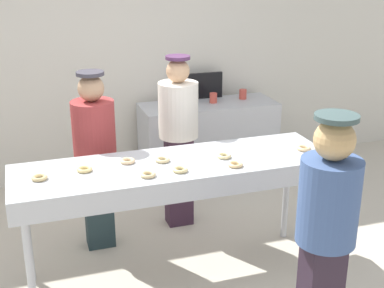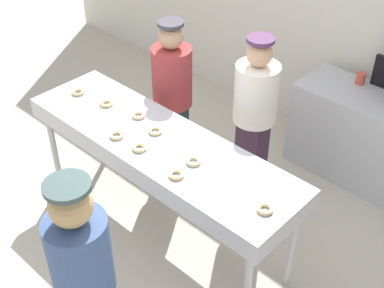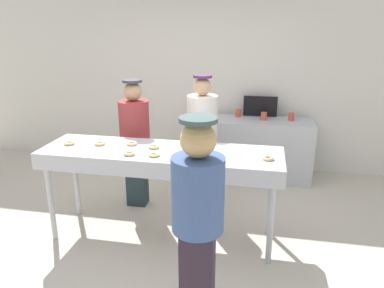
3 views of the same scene
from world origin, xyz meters
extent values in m
plane|color=beige|center=(0.00, 0.00, 0.00)|extent=(16.00, 16.00, 0.00)
cube|color=silver|center=(0.00, 2.30, 1.47)|extent=(8.00, 0.12, 2.94)
cube|color=#B7BABF|center=(0.00, 0.00, 0.90)|extent=(2.46, 0.71, 0.17)
cube|color=slate|center=(0.00, 0.00, 0.95)|extent=(2.09, 0.49, 0.08)
cylinder|color=#B7BABF|center=(-1.13, -0.27, 0.41)|extent=(0.06, 0.06, 0.82)
cylinder|color=#B7BABF|center=(1.13, -0.27, 0.41)|extent=(0.06, 0.06, 0.82)
cylinder|color=#B7BABF|center=(-1.13, 0.27, 0.41)|extent=(0.06, 0.06, 0.82)
cylinder|color=#B7BABF|center=(1.13, 0.27, 0.41)|extent=(0.06, 0.06, 0.82)
torus|color=beige|center=(-0.08, 0.05, 1.00)|extent=(0.15, 0.15, 0.03)
torus|color=beige|center=(-0.34, 0.11, 1.00)|extent=(0.15, 0.15, 0.03)
torus|color=#E7C885|center=(-1.00, -0.01, 1.00)|extent=(0.16, 0.16, 0.03)
torus|color=#F5CD91|center=(1.07, -0.07, 1.00)|extent=(0.16, 0.16, 0.03)
torus|color=#E9C88B|center=(-0.26, -0.20, 1.00)|extent=(0.12, 0.12, 0.03)
torus|color=#F8D583|center=(-0.68, 0.04, 1.00)|extent=(0.12, 0.12, 0.03)
torus|color=#F7CB86|center=(0.41, -0.22, 1.00)|extent=(0.15, 0.15, 0.03)
torus|color=beige|center=(0.39, -0.03, 1.00)|extent=(0.13, 0.13, 0.03)
torus|color=#E9CF88|center=(-0.01, -0.18, 1.00)|extent=(0.15, 0.15, 0.03)
cube|color=#372132|center=(0.29, 0.84, 0.45)|extent=(0.24, 0.18, 0.89)
cylinder|color=silver|center=(0.29, 0.84, 1.14)|extent=(0.37, 0.37, 0.51)
sphere|color=tan|center=(0.29, 0.84, 1.50)|extent=(0.21, 0.21, 0.21)
cylinder|color=#4C2A4E|center=(0.29, 0.84, 1.63)|extent=(0.22, 0.22, 0.03)
cube|color=#203236|center=(-0.51, 0.66, 0.39)|extent=(0.24, 0.18, 0.79)
cylinder|color=#993333|center=(-0.51, 0.66, 1.07)|extent=(0.36, 0.36, 0.55)
sphere|color=tan|center=(-0.51, 0.66, 1.45)|extent=(0.22, 0.22, 0.22)
cylinder|color=#39363F|center=(-0.51, 0.66, 1.57)|extent=(0.23, 0.23, 0.03)
cylinder|color=#3F598C|center=(0.60, -1.18, 1.11)|extent=(0.36, 0.36, 0.53)
sphere|color=tan|center=(0.60, -1.18, 1.50)|extent=(0.24, 0.24, 0.24)
cylinder|color=#3B4F4F|center=(0.60, -1.18, 1.63)|extent=(0.25, 0.25, 0.03)
cube|color=#B7BABF|center=(0.95, 1.85, 0.44)|extent=(1.55, 0.58, 0.88)
cylinder|color=#CC4C3F|center=(0.64, 2.00, 0.94)|extent=(0.09, 0.09, 0.11)
cylinder|color=#CC4C3F|center=(1.40, 1.92, 0.94)|extent=(0.09, 0.09, 0.11)
cylinder|color=#CC4C3F|center=(1.01, 1.87, 0.94)|extent=(0.09, 0.09, 0.11)
cube|color=black|center=(0.95, 2.09, 1.03)|extent=(0.50, 0.04, 0.30)
camera|label=1|loc=(-1.06, -3.60, 2.49)|focal=49.66mm
camera|label=2|loc=(2.40, -2.18, 3.38)|focal=48.89mm
camera|label=3|loc=(0.99, -3.40, 2.21)|focal=34.54mm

